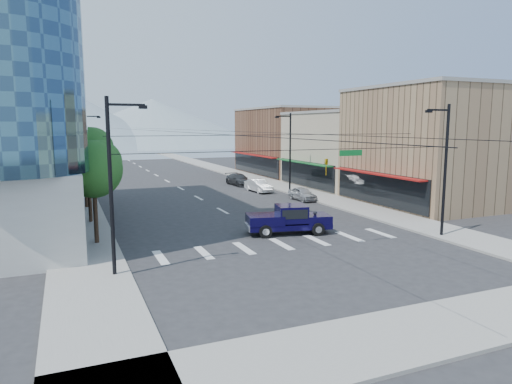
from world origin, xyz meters
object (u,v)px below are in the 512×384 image
(pedestrian, at_px, (315,222))
(parked_car_mid, at_px, (259,186))
(parked_car_near, at_px, (302,194))
(parked_car_far, at_px, (239,180))
(pickup_truck, at_px, (288,219))

(pedestrian, height_order, parked_car_mid, pedestrian)
(parked_car_near, bearing_deg, parked_car_far, 95.33)
(pedestrian, bearing_deg, pickup_truck, 66.16)
(parked_car_far, bearing_deg, pedestrian, -103.68)
(pedestrian, bearing_deg, parked_car_mid, -17.46)
(pickup_truck, xyz_separation_m, parked_car_far, (6.07, 26.05, -0.33))
(parked_car_near, distance_m, parked_car_mid, 7.44)
(parked_car_near, height_order, parked_car_mid, parked_car_mid)
(pickup_truck, relative_size, parked_car_near, 1.60)
(pickup_truck, distance_m, parked_car_far, 26.75)
(parked_car_mid, relative_size, parked_car_far, 0.89)
(parked_car_near, xyz_separation_m, parked_car_mid, (-1.80, 7.22, 0.07))
(parked_car_far, bearing_deg, parked_car_near, -87.20)
(pedestrian, xyz_separation_m, parked_car_mid, (4.22, 20.19, -0.06))
(parked_car_mid, height_order, parked_car_far, parked_car_mid)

